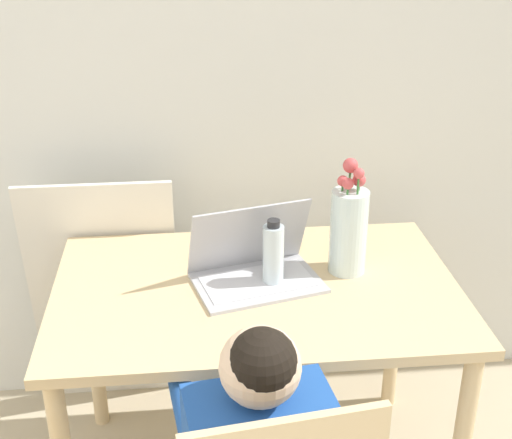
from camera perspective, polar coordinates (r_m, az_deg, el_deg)
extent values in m
cube|color=silver|center=(2.35, 0.91, 13.18)|extent=(6.40, 0.05, 2.50)
cube|color=#D6B784|center=(2.03, 0.03, -5.74)|extent=(1.14, 0.74, 0.03)
cylinder|color=#D6B784|center=(2.50, -12.89, -9.49)|extent=(0.05, 0.05, 0.68)
cylinder|color=#D6B784|center=(2.58, 11.06, -8.22)|extent=(0.05, 0.05, 0.68)
sphere|color=beige|center=(1.43, 0.34, -11.70)|extent=(0.16, 0.16, 0.16)
sphere|color=black|center=(1.40, 0.49, -11.38)|extent=(0.14, 0.14, 0.14)
cylinder|color=#1E4C9E|center=(1.76, 2.83, -13.45)|extent=(0.09, 0.25, 0.06)
cylinder|color=#1E4C9E|center=(1.72, -5.71, -14.64)|extent=(0.09, 0.25, 0.06)
cube|color=#B2B2B7|center=(2.03, 0.14, -5.08)|extent=(0.40, 0.31, 0.01)
cube|color=silver|center=(2.02, 0.14, -4.94)|extent=(0.34, 0.23, 0.00)
cube|color=#B2B2B7|center=(2.03, -0.57, -1.35)|extent=(0.36, 0.17, 0.22)
cube|color=silver|center=(2.04, -0.61, -1.28)|extent=(0.32, 0.15, 0.19)
cylinder|color=silver|center=(2.06, 7.41, -0.98)|extent=(0.11, 0.11, 0.25)
cylinder|color=#3D7A38|center=(2.06, 8.06, 0.15)|extent=(0.01, 0.01, 0.23)
sphere|color=#CC4C4C|center=(2.01, 8.25, 3.14)|extent=(0.04, 0.04, 0.04)
cylinder|color=#3D7A38|center=(2.06, 7.36, 0.80)|extent=(0.01, 0.01, 0.27)
sphere|color=#CC4C4C|center=(2.01, 7.57, 4.31)|extent=(0.04, 0.04, 0.04)
cylinder|color=#3D7A38|center=(2.05, 6.80, 0.09)|extent=(0.01, 0.01, 0.23)
sphere|color=#CC4C4C|center=(2.00, 6.96, 3.08)|extent=(0.03, 0.03, 0.03)
cylinder|color=#3D7A38|center=(2.02, 7.19, -0.19)|extent=(0.01, 0.01, 0.23)
sphere|color=#CC4C4C|center=(1.98, 7.37, 2.86)|extent=(0.03, 0.03, 0.03)
cylinder|color=#3D7A38|center=(2.02, 8.00, 0.21)|extent=(0.01, 0.01, 0.26)
sphere|color=#CC4C4C|center=(1.97, 8.23, 3.67)|extent=(0.03, 0.03, 0.03)
cylinder|color=silver|center=(1.99, 1.39, -2.94)|extent=(0.06, 0.06, 0.18)
cylinder|color=#262628|center=(1.94, 1.42, -0.32)|extent=(0.04, 0.04, 0.02)
cube|color=silver|center=(2.53, -11.95, -6.08)|extent=(0.50, 0.14, 0.89)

